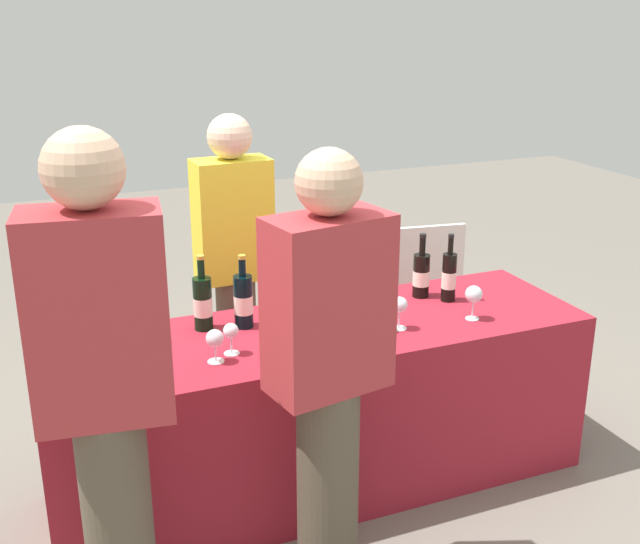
# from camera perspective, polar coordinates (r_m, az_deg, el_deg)

# --- Properties ---
(ground_plane) EXTENTS (12.00, 12.00, 0.00)m
(ground_plane) POSITION_cam_1_polar(r_m,az_deg,el_deg) (3.62, 0.00, -14.92)
(ground_plane) COLOR slate
(tasting_table) EXTENTS (2.31, 0.70, 0.74)m
(tasting_table) POSITION_cam_1_polar(r_m,az_deg,el_deg) (3.43, 0.00, -9.81)
(tasting_table) COLOR maroon
(tasting_table) RESTS_ON ground_plane
(wine_bottle_0) EXTENTS (0.07, 0.07, 0.32)m
(wine_bottle_0) POSITION_cam_1_polar(r_m,az_deg,el_deg) (3.19, -13.99, -3.12)
(wine_bottle_0) COLOR black
(wine_bottle_0) RESTS_ON tasting_table
(wine_bottle_1) EXTENTS (0.08, 0.08, 0.32)m
(wine_bottle_1) POSITION_cam_1_polar(r_m,az_deg,el_deg) (3.26, -8.57, -2.23)
(wine_bottle_1) COLOR black
(wine_bottle_1) RESTS_ON tasting_table
(wine_bottle_2) EXTENTS (0.08, 0.08, 0.32)m
(wine_bottle_2) POSITION_cam_1_polar(r_m,az_deg,el_deg) (3.26, -5.63, -2.10)
(wine_bottle_2) COLOR black
(wine_bottle_2) RESTS_ON tasting_table
(wine_bottle_3) EXTENTS (0.08, 0.08, 0.30)m
(wine_bottle_3) POSITION_cam_1_polar(r_m,az_deg,el_deg) (3.61, 7.41, -0.19)
(wine_bottle_3) COLOR black
(wine_bottle_3) RESTS_ON tasting_table
(wine_bottle_4) EXTENTS (0.07, 0.07, 0.32)m
(wine_bottle_4) POSITION_cam_1_polar(r_m,az_deg,el_deg) (3.58, 9.40, -0.33)
(wine_bottle_4) COLOR black
(wine_bottle_4) RESTS_ON tasting_table
(wine_glass_0) EXTENTS (0.06, 0.06, 0.14)m
(wine_glass_0) POSITION_cam_1_polar(r_m,az_deg,el_deg) (2.93, -13.85, -5.43)
(wine_glass_0) COLOR silver
(wine_glass_0) RESTS_ON tasting_table
(wine_glass_1) EXTENTS (0.07, 0.07, 0.13)m
(wine_glass_1) POSITION_cam_1_polar(r_m,az_deg,el_deg) (2.96, -7.69, -4.92)
(wine_glass_1) COLOR silver
(wine_glass_1) RESTS_ON tasting_table
(wine_glass_2) EXTENTS (0.06, 0.06, 0.13)m
(wine_glass_2) POSITION_cam_1_polar(r_m,az_deg,el_deg) (3.02, -6.53, -4.42)
(wine_glass_2) COLOR silver
(wine_glass_2) RESTS_ON tasting_table
(wine_glass_3) EXTENTS (0.07, 0.07, 0.13)m
(wine_glass_3) POSITION_cam_1_polar(r_m,az_deg,el_deg) (3.21, 4.34, -2.85)
(wine_glass_3) COLOR silver
(wine_glass_3) RESTS_ON tasting_table
(wine_glass_4) EXTENTS (0.07, 0.07, 0.14)m
(wine_glass_4) POSITION_cam_1_polar(r_m,az_deg,el_deg) (3.24, 5.83, -2.51)
(wine_glass_4) COLOR silver
(wine_glass_4) RESTS_ON tasting_table
(wine_glass_5) EXTENTS (0.08, 0.08, 0.15)m
(wine_glass_5) POSITION_cam_1_polar(r_m,az_deg,el_deg) (3.39, 11.17, -1.69)
(wine_glass_5) COLOR silver
(wine_glass_5) RESTS_ON tasting_table
(server_pouring) EXTENTS (0.36, 0.21, 1.56)m
(server_pouring) POSITION_cam_1_polar(r_m,az_deg,el_deg) (3.76, -6.28, 0.77)
(server_pouring) COLOR brown
(server_pouring) RESTS_ON ground_plane
(guest_0) EXTENTS (0.42, 0.27, 1.72)m
(guest_0) POSITION_cam_1_polar(r_m,az_deg,el_deg) (2.43, -15.44, -8.22)
(guest_0) COLOR brown
(guest_0) RESTS_ON ground_plane
(guest_1) EXTENTS (0.43, 0.29, 1.61)m
(guest_1) POSITION_cam_1_polar(r_m,az_deg,el_deg) (2.63, 0.60, -6.97)
(guest_1) COLOR brown
(guest_1) RESTS_ON ground_plane
(menu_board) EXTENTS (0.47, 0.09, 0.82)m
(menu_board) POSITION_cam_1_polar(r_m,az_deg,el_deg) (4.63, 7.58, -1.55)
(menu_board) COLOR white
(menu_board) RESTS_ON ground_plane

